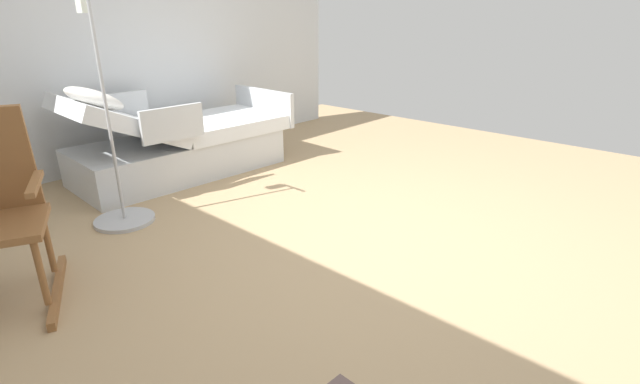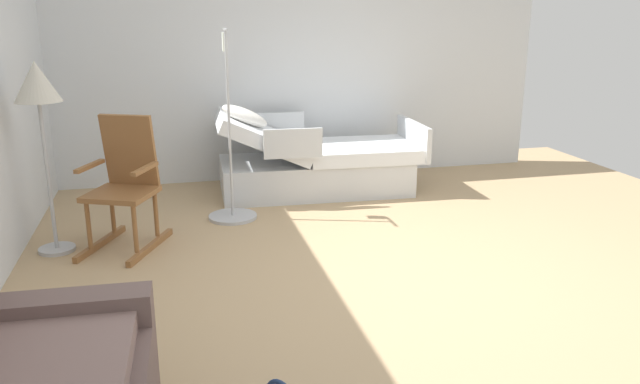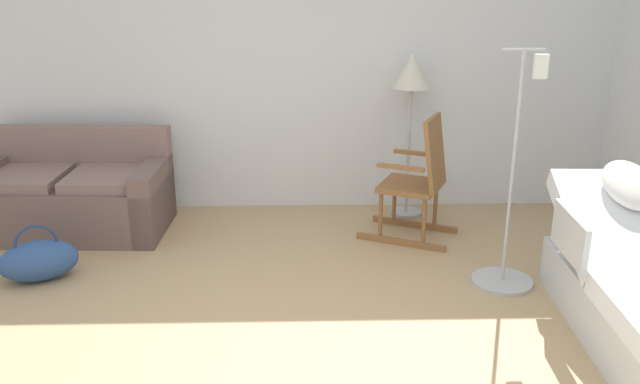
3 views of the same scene
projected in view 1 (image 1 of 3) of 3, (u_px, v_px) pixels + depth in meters
The scene contains 4 objects.
ground_plane at pixel (364, 241), 3.25m from camera, with size 7.34×7.34×0.00m, color tan.
side_wall at pixel (129, 28), 4.62m from camera, with size 0.10×5.54×2.70m, color silver.
hospital_bed at pixel (179, 144), 4.52m from camera, with size 1.07×2.13×0.99m.
iv_pole at pixel (120, 191), 3.46m from camera, with size 0.44×0.44×1.69m.
Camera 1 is at (-1.71, 2.37, 1.49)m, focal length 26.05 mm.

